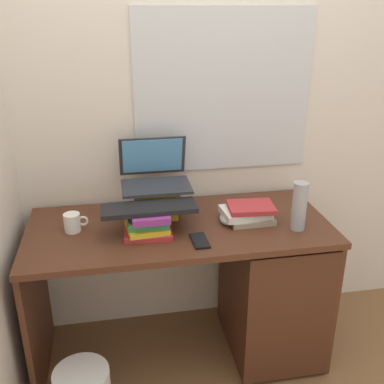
{
  "coord_description": "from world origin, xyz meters",
  "views": [
    {
      "loc": [
        -0.28,
        -1.86,
        1.71
      ],
      "look_at": [
        0.05,
        -0.05,
        0.94
      ],
      "focal_mm": 42.1,
      "sensor_mm": 36.0,
      "label": 1
    }
  ],
  "objects_px": {
    "book_stack_keyboard_riser": "(148,223)",
    "cell_phone": "(200,241)",
    "laptop": "(155,173)",
    "mug": "(73,223)",
    "computer_mouse": "(226,219)",
    "water_bottle": "(299,206)",
    "book_stack_side": "(248,212)",
    "book_stack_tall": "(157,202)",
    "desk": "(251,282)",
    "keyboard": "(149,208)"
  },
  "relations": [
    {
      "from": "keyboard",
      "to": "laptop",
      "type": "bearing_deg",
      "value": 76.68
    },
    {
      "from": "book_stack_keyboard_riser",
      "to": "cell_phone",
      "type": "height_order",
      "value": "book_stack_keyboard_riser"
    },
    {
      "from": "water_bottle",
      "to": "cell_phone",
      "type": "relative_size",
      "value": 1.67
    },
    {
      "from": "book_stack_keyboard_riser",
      "to": "water_bottle",
      "type": "height_order",
      "value": "water_bottle"
    },
    {
      "from": "cell_phone",
      "to": "book_stack_keyboard_riser",
      "type": "bearing_deg",
      "value": 149.71
    },
    {
      "from": "laptop",
      "to": "keyboard",
      "type": "bearing_deg",
      "value": -102.56
    },
    {
      "from": "desk",
      "to": "keyboard",
      "type": "xyz_separation_m",
      "value": [
        -0.5,
        -0.04,
        0.47
      ]
    },
    {
      "from": "laptop",
      "to": "cell_phone",
      "type": "height_order",
      "value": "laptop"
    },
    {
      "from": "keyboard",
      "to": "mug",
      "type": "distance_m",
      "value": 0.36
    },
    {
      "from": "mug",
      "to": "laptop",
      "type": "bearing_deg",
      "value": 20.54
    },
    {
      "from": "laptop",
      "to": "mug",
      "type": "relative_size",
      "value": 2.96
    },
    {
      "from": "water_bottle",
      "to": "cell_phone",
      "type": "distance_m",
      "value": 0.48
    },
    {
      "from": "mug",
      "to": "water_bottle",
      "type": "bearing_deg",
      "value": -9.15
    },
    {
      "from": "computer_mouse",
      "to": "mug",
      "type": "bearing_deg",
      "value": 176.38
    },
    {
      "from": "book_stack_side",
      "to": "water_bottle",
      "type": "distance_m",
      "value": 0.24
    },
    {
      "from": "keyboard",
      "to": "cell_phone",
      "type": "xyz_separation_m",
      "value": [
        0.21,
        -0.12,
        -0.12
      ]
    },
    {
      "from": "book_stack_tall",
      "to": "book_stack_keyboard_riser",
      "type": "relative_size",
      "value": 1.13
    },
    {
      "from": "book_stack_side",
      "to": "mug",
      "type": "height_order",
      "value": "mug"
    },
    {
      "from": "book_stack_side",
      "to": "water_bottle",
      "type": "height_order",
      "value": "water_bottle"
    },
    {
      "from": "laptop",
      "to": "cell_phone",
      "type": "bearing_deg",
      "value": -66.22
    },
    {
      "from": "desk",
      "to": "cell_phone",
      "type": "distance_m",
      "value": 0.48
    },
    {
      "from": "book_stack_keyboard_riser",
      "to": "laptop",
      "type": "bearing_deg",
      "value": 76.28
    },
    {
      "from": "laptop",
      "to": "computer_mouse",
      "type": "bearing_deg",
      "value": -31.5
    },
    {
      "from": "book_stack_tall",
      "to": "book_stack_keyboard_riser",
      "type": "xyz_separation_m",
      "value": [
        -0.06,
        -0.18,
        -0.02
      ]
    },
    {
      "from": "laptop",
      "to": "computer_mouse",
      "type": "relative_size",
      "value": 3.13
    },
    {
      "from": "computer_mouse",
      "to": "book_stack_tall",
      "type": "bearing_deg",
      "value": 156.07
    },
    {
      "from": "book_stack_tall",
      "to": "cell_phone",
      "type": "bearing_deg",
      "value": -62.62
    },
    {
      "from": "desk",
      "to": "book_stack_tall",
      "type": "distance_m",
      "value": 0.63
    },
    {
      "from": "laptop",
      "to": "keyboard",
      "type": "distance_m",
      "value": 0.25
    },
    {
      "from": "computer_mouse",
      "to": "mug",
      "type": "relative_size",
      "value": 0.94
    },
    {
      "from": "book_stack_keyboard_riser",
      "to": "mug",
      "type": "xyz_separation_m",
      "value": [
        -0.33,
        0.09,
        -0.01
      ]
    },
    {
      "from": "desk",
      "to": "computer_mouse",
      "type": "relative_size",
      "value": 13.54
    },
    {
      "from": "book_stack_side",
      "to": "cell_phone",
      "type": "distance_m",
      "value": 0.32
    },
    {
      "from": "keyboard",
      "to": "water_bottle",
      "type": "bearing_deg",
      "value": -7.41
    },
    {
      "from": "mug",
      "to": "cell_phone",
      "type": "relative_size",
      "value": 0.81
    },
    {
      "from": "computer_mouse",
      "to": "cell_phone",
      "type": "height_order",
      "value": "computer_mouse"
    },
    {
      "from": "cell_phone",
      "to": "desk",
      "type": "bearing_deg",
      "value": 25.79
    },
    {
      "from": "book_stack_side",
      "to": "book_stack_keyboard_riser",
      "type": "bearing_deg",
      "value": -174.02
    },
    {
      "from": "book_stack_side",
      "to": "water_bottle",
      "type": "bearing_deg",
      "value": -32.36
    },
    {
      "from": "book_stack_tall",
      "to": "computer_mouse",
      "type": "height_order",
      "value": "book_stack_tall"
    },
    {
      "from": "desk",
      "to": "cell_phone",
      "type": "height_order",
      "value": "cell_phone"
    },
    {
      "from": "laptop",
      "to": "cell_phone",
      "type": "relative_size",
      "value": 2.39
    },
    {
      "from": "book_stack_keyboard_riser",
      "to": "cell_phone",
      "type": "relative_size",
      "value": 1.63
    },
    {
      "from": "book_stack_tall",
      "to": "water_bottle",
      "type": "xyz_separation_m",
      "value": [
        0.62,
        -0.26,
        0.04
      ]
    },
    {
      "from": "computer_mouse",
      "to": "cell_phone",
      "type": "bearing_deg",
      "value": -135.06
    },
    {
      "from": "laptop",
      "to": "mug",
      "type": "xyz_separation_m",
      "value": [
        -0.39,
        -0.15,
        -0.16
      ]
    },
    {
      "from": "cell_phone",
      "to": "book_stack_side",
      "type": "bearing_deg",
      "value": 29.88
    },
    {
      "from": "book_stack_keyboard_riser",
      "to": "water_bottle",
      "type": "bearing_deg",
      "value": -6.33
    },
    {
      "from": "book_stack_side",
      "to": "laptop",
      "type": "height_order",
      "value": "laptop"
    },
    {
      "from": "book_stack_tall",
      "to": "desk",
      "type": "bearing_deg",
      "value": -17.39
    }
  ]
}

